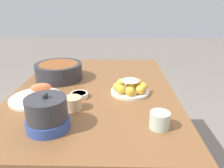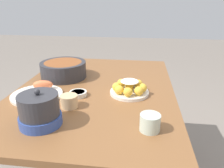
# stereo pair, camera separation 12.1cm
# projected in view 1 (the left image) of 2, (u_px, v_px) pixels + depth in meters

# --- Properties ---
(dining_table) EXTENTS (1.25, 0.89, 0.73)m
(dining_table) POSITION_uv_depth(u_px,v_px,m) (95.00, 104.00, 1.30)
(dining_table) COLOR brown
(dining_table) RESTS_ON ground_plane
(cake_plate) EXTENTS (0.21, 0.21, 0.08)m
(cake_plate) POSITION_uv_depth(u_px,v_px,m) (130.00, 88.00, 1.19)
(cake_plate) COLOR silver
(cake_plate) RESTS_ON dining_table
(serving_bowl) EXTENTS (0.29, 0.29, 0.10)m
(serving_bowl) POSITION_uv_depth(u_px,v_px,m) (59.00, 71.00, 1.38)
(serving_bowl) COLOR #2D2D33
(serving_bowl) RESTS_ON dining_table
(sauce_bowl) EXTENTS (0.09, 0.09, 0.02)m
(sauce_bowl) POSITION_uv_depth(u_px,v_px,m) (79.00, 95.00, 1.14)
(sauce_bowl) COLOR silver
(sauce_bowl) RESTS_ON dining_table
(seafood_platter) EXTENTS (0.27, 0.27, 0.06)m
(seafood_platter) POSITION_uv_depth(u_px,v_px,m) (37.00, 97.00, 1.12)
(seafood_platter) COLOR silver
(seafood_platter) RESTS_ON dining_table
(cup_near) EXTENTS (0.08, 0.08, 0.07)m
(cup_near) POSITION_uv_depth(u_px,v_px,m) (160.00, 120.00, 0.87)
(cup_near) COLOR beige
(cup_near) RESTS_ON dining_table
(cup_far) EXTENTS (0.08, 0.08, 0.06)m
(cup_far) POSITION_uv_depth(u_px,v_px,m) (73.00, 103.00, 1.01)
(cup_far) COLOR #DBB27F
(cup_far) RESTS_ON dining_table
(warming_pot) EXTENTS (0.17, 0.17, 0.16)m
(warming_pot) POSITION_uv_depth(u_px,v_px,m) (47.00, 114.00, 0.85)
(warming_pot) COLOR #334C99
(warming_pot) RESTS_ON dining_table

